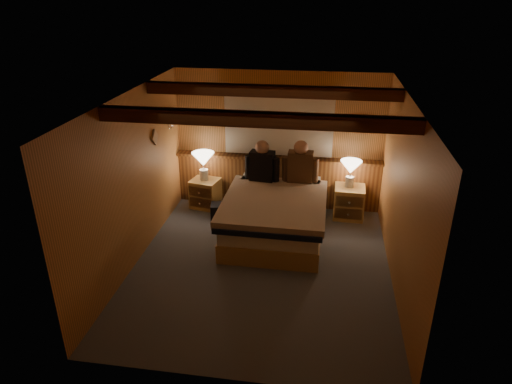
% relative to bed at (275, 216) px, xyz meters
% --- Properties ---
extents(floor, '(4.20, 4.20, 0.00)m').
position_rel_bed_xyz_m(floor, '(-0.09, -0.89, -0.35)').
color(floor, '#4A5058').
rests_on(floor, ground).
extents(ceiling, '(4.20, 4.20, 0.00)m').
position_rel_bed_xyz_m(ceiling, '(-0.09, -0.89, 2.05)').
color(ceiling, '#C58049').
rests_on(ceiling, wall_back).
extents(wall_back, '(3.60, 0.00, 3.60)m').
position_rel_bed_xyz_m(wall_back, '(-0.09, 1.21, 0.85)').
color(wall_back, '#D0874A').
rests_on(wall_back, floor).
extents(wall_left, '(0.00, 4.20, 4.20)m').
position_rel_bed_xyz_m(wall_left, '(-1.89, -0.89, 0.85)').
color(wall_left, '#D0874A').
rests_on(wall_left, floor).
extents(wall_right, '(0.00, 4.20, 4.20)m').
position_rel_bed_xyz_m(wall_right, '(1.71, -0.89, 0.85)').
color(wall_right, '#D0874A').
rests_on(wall_right, floor).
extents(wall_front, '(3.60, 0.00, 3.60)m').
position_rel_bed_xyz_m(wall_front, '(-0.09, -2.99, 0.85)').
color(wall_front, '#D0874A').
rests_on(wall_front, floor).
extents(wainscot, '(3.60, 0.23, 0.94)m').
position_rel_bed_xyz_m(wainscot, '(-0.09, 1.15, 0.13)').
color(wainscot, brown).
rests_on(wainscot, wall_back).
extents(curtain_window, '(2.18, 0.09, 1.11)m').
position_rel_bed_xyz_m(curtain_window, '(-0.09, 1.14, 1.17)').
color(curtain_window, '#4B2712').
rests_on(curtain_window, wall_back).
extents(ceiling_beams, '(3.60, 1.65, 0.16)m').
position_rel_bed_xyz_m(ceiling_beams, '(-0.09, -0.74, 1.96)').
color(ceiling_beams, '#4B2712').
rests_on(ceiling_beams, ceiling).
extents(coat_rail, '(0.05, 0.55, 0.24)m').
position_rel_bed_xyz_m(coat_rail, '(-1.81, 0.69, 1.31)').
color(coat_rail, white).
rests_on(coat_rail, wall_left).
extents(framed_print, '(0.30, 0.04, 0.25)m').
position_rel_bed_xyz_m(framed_print, '(1.26, 1.19, 1.20)').
color(framed_print, tan).
rests_on(framed_print, wall_back).
extents(bed, '(1.58, 2.01, 0.68)m').
position_rel_bed_xyz_m(bed, '(0.00, 0.00, 0.00)').
color(bed, '#B08F4B').
rests_on(bed, floor).
extents(nightstand_left, '(0.55, 0.51, 0.52)m').
position_rel_bed_xyz_m(nightstand_left, '(-1.36, 0.87, -0.10)').
color(nightstand_left, '#B08F4B').
rests_on(nightstand_left, floor).
extents(nightstand_right, '(0.52, 0.47, 0.55)m').
position_rel_bed_xyz_m(nightstand_right, '(1.18, 0.84, -0.08)').
color(nightstand_right, '#B08F4B').
rests_on(nightstand_right, floor).
extents(lamp_left, '(0.39, 0.39, 0.51)m').
position_rel_bed_xyz_m(lamp_left, '(-1.37, 0.88, 0.52)').
color(lamp_left, silver).
rests_on(lamp_left, nightstand_left).
extents(lamp_right, '(0.36, 0.36, 0.46)m').
position_rel_bed_xyz_m(lamp_right, '(1.16, 0.88, 0.53)').
color(lamp_right, silver).
rests_on(lamp_right, nightstand_right).
extents(person_left, '(0.58, 0.27, 0.71)m').
position_rel_bed_xyz_m(person_left, '(-0.30, 0.66, 0.61)').
color(person_left, black).
rests_on(person_left, bed).
extents(person_right, '(0.60, 0.24, 0.73)m').
position_rel_bed_xyz_m(person_right, '(0.33, 0.70, 0.62)').
color(person_right, '#4B311E').
rests_on(person_right, bed).
extents(duffel_bag, '(0.49, 0.34, 0.32)m').
position_rel_bed_xyz_m(duffel_bag, '(-0.92, 0.46, -0.21)').
color(duffel_bag, black).
rests_on(duffel_bag, floor).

